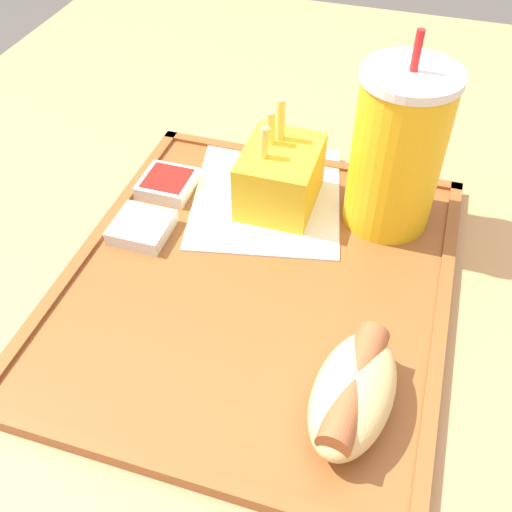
% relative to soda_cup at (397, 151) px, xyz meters
% --- Properties ---
extents(dining_table, '(1.36, 1.07, 0.77)m').
position_rel_soda_cup_xyz_m(dining_table, '(0.14, -0.06, -0.48)').
color(dining_table, '#B27F51').
rests_on(dining_table, ground_plane).
extents(food_tray, '(0.39, 0.34, 0.01)m').
position_rel_soda_cup_xyz_m(food_tray, '(0.12, -0.10, -0.09)').
color(food_tray, brown).
rests_on(food_tray, dining_table).
extents(paper_napkin, '(0.21, 0.18, 0.00)m').
position_rel_soda_cup_xyz_m(paper_napkin, '(0.01, -0.12, -0.08)').
color(paper_napkin, white).
rests_on(paper_napkin, food_tray).
extents(soda_cup, '(0.09, 0.09, 0.19)m').
position_rel_soda_cup_xyz_m(soda_cup, '(0.00, 0.00, 0.00)').
color(soda_cup, gold).
rests_on(soda_cup, food_tray).
extents(hot_dog_far, '(0.12, 0.07, 0.05)m').
position_rel_soda_cup_xyz_m(hot_dog_far, '(0.23, 0.01, -0.06)').
color(hot_dog_far, '#DBB270').
rests_on(hot_dog_far, food_tray).
extents(fries_carton, '(0.09, 0.07, 0.11)m').
position_rel_soda_cup_xyz_m(fries_carton, '(0.01, -0.11, -0.05)').
color(fries_carton, gold).
rests_on(fries_carton, food_tray).
extents(sauce_cup_mayo, '(0.05, 0.05, 0.02)m').
position_rel_soda_cup_xyz_m(sauce_cup_mayo, '(0.10, -0.22, -0.07)').
color(sauce_cup_mayo, silver).
rests_on(sauce_cup_mayo, food_tray).
extents(sauce_cup_ketchup, '(0.05, 0.05, 0.02)m').
position_rel_soda_cup_xyz_m(sauce_cup_ketchup, '(0.02, -0.23, -0.07)').
color(sauce_cup_ketchup, silver).
rests_on(sauce_cup_ketchup, food_tray).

